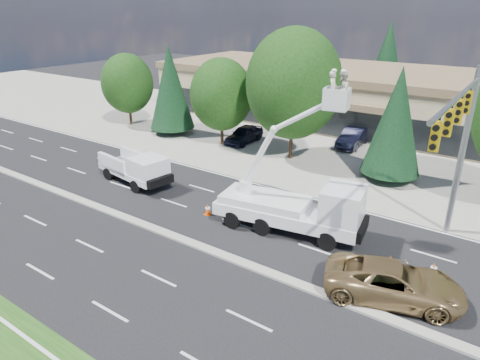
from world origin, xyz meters
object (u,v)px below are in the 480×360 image
Objects in this scene: signal_mast at (461,135)px; bucket_truck at (300,201)px; utility_pickup at (137,171)px; minivan at (394,282)px.

signal_mast reaches higher than bucket_truck.
utility_pickup is 12.58m from bucket_truck.
signal_mast is at bearing 17.02° from utility_pickup.
bucket_truck is at bearing 9.25° from utility_pickup.
minivan is at bearing 0.30° from utility_pickup.
bucket_truck is (12.54, 0.18, 0.97)m from utility_pickup.
signal_mast is 20.14m from utility_pickup.
minivan is (5.95, -2.82, -1.09)m from bucket_truck.
minivan is at bearing -97.96° from signal_mast.
bucket_truck reaches higher than utility_pickup.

